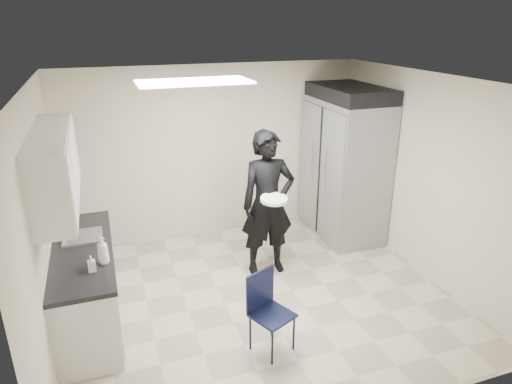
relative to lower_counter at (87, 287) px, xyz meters
name	(u,v)px	position (x,y,z in m)	size (l,w,h in m)	color
floor	(259,297)	(1.95, -0.20, -0.43)	(4.50, 4.50, 0.00)	#BBAF93
ceiling	(260,81)	(1.95, -0.20, 2.17)	(4.50, 4.50, 0.00)	white
back_wall	(215,152)	(1.95, 1.80, 0.87)	(4.50, 4.50, 0.00)	beige
left_wall	(42,227)	(-0.30, -0.20, 0.87)	(4.00, 4.00, 0.00)	beige
right_wall	(425,177)	(4.20, -0.20, 0.87)	(4.00, 4.00, 0.00)	beige
ceiling_panel	(194,82)	(1.35, 0.20, 2.14)	(1.20, 0.60, 0.02)	white
lower_counter	(87,287)	(0.00, 0.00, 0.00)	(0.60, 1.90, 0.86)	silver
countertop	(81,251)	(0.00, 0.00, 0.46)	(0.64, 1.95, 0.05)	black
sink	(83,242)	(0.02, 0.25, 0.44)	(0.42, 0.40, 0.14)	gray
faucet	(62,232)	(-0.18, 0.25, 0.59)	(0.02, 0.02, 0.24)	silver
upper_cabinets	(54,168)	(-0.13, 0.00, 1.40)	(0.35, 1.80, 0.75)	silver
towel_dispenser	(57,157)	(-0.19, 1.15, 1.19)	(0.22, 0.30, 0.35)	black
notice_sticker_left	(45,230)	(-0.29, -0.10, 0.79)	(0.00, 0.12, 0.07)	yellow
notice_sticker_right	(47,226)	(-0.29, 0.10, 0.75)	(0.00, 0.12, 0.07)	yellow
commercial_fridge	(345,170)	(3.78, 1.07, 0.62)	(0.80, 1.35, 2.10)	gray
fridge_compressor	(350,93)	(3.78, 1.07, 1.77)	(0.80, 1.35, 0.20)	black
folding_chair	(272,315)	(1.76, -1.13, -0.01)	(0.37, 0.37, 0.83)	black
man_tuxedo	(268,204)	(2.27, 0.39, 0.53)	(0.71, 0.47, 1.93)	black
bucket_lid	(274,199)	(2.26, 0.14, 0.69)	(0.34, 0.34, 0.04)	silver
soap_bottle_a	(103,250)	(0.23, -0.40, 0.62)	(0.11, 0.11, 0.29)	white
soap_bottle_b	(91,263)	(0.11, -0.52, 0.56)	(0.07, 0.08, 0.16)	#A9A8B4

